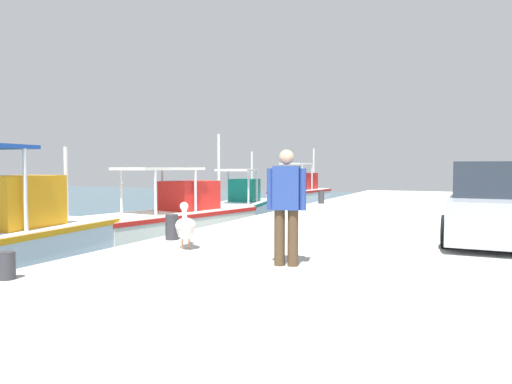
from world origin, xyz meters
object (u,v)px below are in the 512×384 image
Objects in this scene: fisherman_standing at (286,203)px; mooring_bollard_third at (172,227)px; fishing_boat_third at (175,218)px; parked_car at (498,205)px; fishing_boat_fourth at (241,205)px; pelican at (185,226)px; mooring_bollard_fourth at (321,197)px; mooring_bollard_second at (7,266)px; fishing_boat_fifth at (301,195)px.

fisherman_standing is 3.41m from mooring_bollard_third.
fishing_boat_third reaches higher than parked_car.
pelican is at bearing -158.67° from fishing_boat_fourth.
mooring_bollard_third is (-10.73, -3.67, 0.47)m from fishing_boat_fourth.
fisherman_standing reaches higher than mooring_bollard_fourth.
mooring_bollard_fourth is at bearing 0.00° from mooring_bollard_second.
mooring_bollard_fourth is at bearing 36.69° from parked_car.
mooring_bollard_third is at bearing 64.30° from fisherman_standing.
parked_car reaches higher than mooring_bollard_third.
fisherman_standing is at bearing -151.27° from fishing_boat_fourth.
fisherman_standing is 4.72× the size of mooring_bollard_second.
pelican is (-18.47, -4.13, 0.50)m from fishing_boat_fifth.
fishing_boat_fourth is 6.96m from fishing_boat_fifth.
pelican is at bearing -175.80° from mooring_bollard_fourth.
mooring_bollard_second is 14.29m from mooring_bollard_fourth.
mooring_bollard_fourth is (14.29, 0.00, 0.07)m from mooring_bollard_second.
mooring_bollard_second is at bearing 136.39° from parked_car.
fisherman_standing is 3.37× the size of mooring_bollard_third.
fishing_boat_fifth is at bearing 12.61° from pelican.
fishing_boat_fifth reaches higher than fisherman_standing.
fisherman_standing is (-0.66, -2.18, 0.54)m from pelican.
mooring_bollard_third is at bearing -161.14° from fishing_boat_fourth.
parked_car is at bearing -143.31° from mooring_bollard_fourth.
parked_car is 8.07× the size of mooring_bollard_third.
mooring_bollard_second is (-14.49, -3.67, 0.40)m from fishing_boat_fourth.
fisherman_standing is 0.42× the size of parked_car.
pelican is 2.43× the size of mooring_bollard_second.
mooring_bollard_fourth is (10.53, 0.00, 0.00)m from mooring_bollard_third.
pelican is at bearing -133.53° from mooring_bollard_third.
fishing_boat_fifth is 2.91× the size of fisherman_standing.
fishing_boat_fifth is at bearing 18.25° from fisherman_standing.
fishing_boat_fifth is 9.75× the size of mooring_bollard_fourth.
fishing_boat_third is 1.30× the size of fishing_boat_fifth.
pelican is at bearing 73.20° from fisherman_standing.
fishing_boat_third reaches higher than mooring_bollard_fourth.
mooring_bollard_fourth is at bearing -93.01° from fishing_boat_fourth.
mooring_bollard_third is at bearing -146.61° from fishing_boat_third.
pelican reaches higher than mooring_bollard_second.
fisherman_standing is (-12.18, -6.67, 1.16)m from fishing_boat_fourth.
fishing_boat_fourth is at bearing 5.26° from fishing_boat_third.
fishing_boat_fourth is at bearing 14.20° from mooring_bollard_second.
parked_car reaches higher than pelican.
fishing_boat_third is 9.04m from mooring_bollard_second.
mooring_bollard_fourth is at bearing 14.09° from fisherman_standing.
pelican is 11.36m from mooring_bollard_fourth.
fishing_boat_third is at bearing 33.39° from mooring_bollard_third.
parked_car is (-8.21, -9.64, 0.93)m from fishing_boat_fourth.
mooring_bollard_second is at bearing 180.00° from mooring_bollard_fourth.
pelican reaches higher than mooring_bollard_fourth.
parked_car is (3.96, -2.97, -0.23)m from fisherman_standing.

